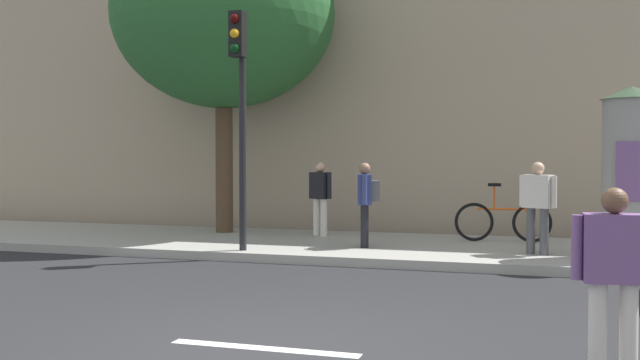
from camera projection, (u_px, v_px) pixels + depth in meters
name	position (u px, v px, depth m)	size (l,w,h in m)	color
ground_plane	(264.00, 349.00, 6.72)	(80.00, 80.00, 0.00)	#232326
sidewalk_curb	(410.00, 249.00, 13.38)	(36.00, 4.00, 0.15)	#9E9B93
lane_markings	(264.00, 348.00, 6.72)	(25.80, 0.16, 0.01)	silver
building_backdrop	(450.00, 57.00, 18.02)	(36.00, 5.00, 8.30)	tan
traffic_light	(240.00, 90.00, 12.39)	(0.24, 0.45, 3.98)	black
poster_column	(631.00, 171.00, 11.55)	(0.96, 0.96, 2.67)	gray
street_tree	(224.00, 14.00, 15.46)	(4.63, 4.63, 6.54)	#4C3826
pedestrian_in_red_top	(614.00, 268.00, 5.78)	(0.64, 0.28, 1.50)	silver
pedestrian_tallest	(320.00, 194.00, 14.86)	(0.53, 0.38, 1.47)	silver
pedestrian_in_light_jacket	(538.00, 201.00, 12.01)	(0.59, 0.42, 1.50)	#4C4C51
pedestrian_with_bag	(366.00, 198.00, 13.00)	(0.45, 0.56, 1.48)	black
bicycle_leaning	(503.00, 221.00, 13.82)	(1.77, 0.24, 1.09)	black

